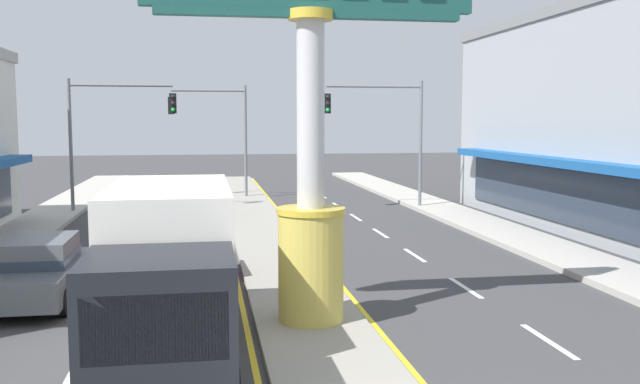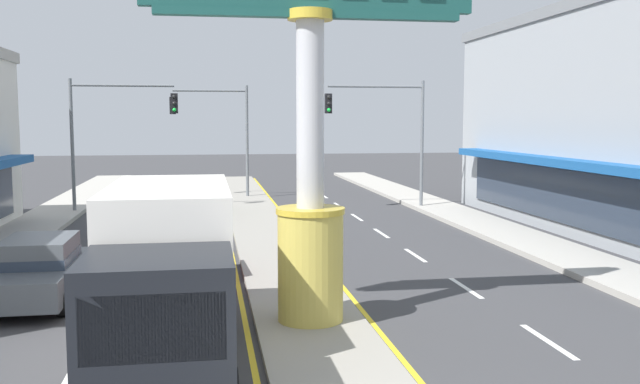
{
  "view_description": "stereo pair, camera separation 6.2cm",
  "coord_description": "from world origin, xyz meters",
  "px_view_note": "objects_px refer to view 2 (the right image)",
  "views": [
    {
      "loc": [
        -2.16,
        -7.54,
        4.34
      ],
      "look_at": [
        0.59,
        8.88,
        2.6
      ],
      "focal_mm": 38.92,
      "sensor_mm": 36.0,
      "label": 1
    },
    {
      "loc": [
        -2.1,
        -7.55,
        4.34
      ],
      "look_at": [
        0.59,
        8.88,
        2.6
      ],
      "focal_mm": 38.92,
      "sensor_mm": 36.0,
      "label": 2
    }
  ],
  "objects_px": {
    "box_truck_near_left_lane": "(168,269)",
    "traffic_light_median_far": "(219,122)",
    "traffic_light_right_side": "(387,122)",
    "traffic_light_left_side": "(111,122)",
    "sedan_far_right_lane": "(182,252)",
    "district_sign": "(310,144)",
    "sedan_mid_left_lane": "(38,269)",
    "sedan_near_right_lane": "(192,198)"
  },
  "relations": [
    {
      "from": "sedan_far_right_lane",
      "to": "sedan_mid_left_lane",
      "type": "relative_size",
      "value": 1.02
    },
    {
      "from": "traffic_light_median_far",
      "to": "sedan_far_right_lane",
      "type": "height_order",
      "value": "traffic_light_median_far"
    },
    {
      "from": "traffic_light_right_side",
      "to": "box_truck_near_left_lane",
      "type": "relative_size",
      "value": 0.9
    },
    {
      "from": "district_sign",
      "to": "traffic_light_right_side",
      "type": "height_order",
      "value": "district_sign"
    },
    {
      "from": "sedan_near_right_lane",
      "to": "sedan_far_right_lane",
      "type": "height_order",
      "value": "same"
    },
    {
      "from": "district_sign",
      "to": "box_truck_near_left_lane",
      "type": "bearing_deg",
      "value": -148.47
    },
    {
      "from": "traffic_light_right_side",
      "to": "sedan_mid_left_lane",
      "type": "bearing_deg",
      "value": -129.65
    },
    {
      "from": "sedan_near_right_lane",
      "to": "box_truck_near_left_lane",
      "type": "bearing_deg",
      "value": -90.02
    },
    {
      "from": "traffic_light_right_side",
      "to": "sedan_near_right_lane",
      "type": "bearing_deg",
      "value": -176.99
    },
    {
      "from": "traffic_light_median_far",
      "to": "sedan_far_right_lane",
      "type": "bearing_deg",
      "value": -94.17
    },
    {
      "from": "sedan_far_right_lane",
      "to": "box_truck_near_left_lane",
      "type": "distance_m",
      "value": 6.47
    },
    {
      "from": "traffic_light_right_side",
      "to": "box_truck_near_left_lane",
      "type": "xyz_separation_m",
      "value": [
        -9.22,
        -19.85,
        -2.55
      ]
    },
    {
      "from": "traffic_light_right_side",
      "to": "sedan_far_right_lane",
      "type": "xyz_separation_m",
      "value": [
        -9.22,
        -13.44,
        -3.46
      ]
    },
    {
      "from": "box_truck_near_left_lane",
      "to": "traffic_light_left_side",
      "type": "bearing_deg",
      "value": 99.82
    },
    {
      "from": "sedan_far_right_lane",
      "to": "traffic_light_left_side",
      "type": "bearing_deg",
      "value": 104.07
    },
    {
      "from": "district_sign",
      "to": "sedan_far_right_lane",
      "type": "height_order",
      "value": "district_sign"
    },
    {
      "from": "sedan_mid_left_lane",
      "to": "sedan_far_right_lane",
      "type": "bearing_deg",
      "value": 26.75
    },
    {
      "from": "sedan_near_right_lane",
      "to": "sedan_mid_left_lane",
      "type": "height_order",
      "value": "same"
    },
    {
      "from": "traffic_light_right_side",
      "to": "sedan_far_right_lane",
      "type": "height_order",
      "value": "traffic_light_right_side"
    },
    {
      "from": "district_sign",
      "to": "sedan_near_right_lane",
      "type": "bearing_deg",
      "value": 99.06
    },
    {
      "from": "sedan_mid_left_lane",
      "to": "box_truck_near_left_lane",
      "type": "bearing_deg",
      "value": -55.2
    },
    {
      "from": "traffic_light_left_side",
      "to": "sedan_far_right_lane",
      "type": "bearing_deg",
      "value": -75.93
    },
    {
      "from": "sedan_mid_left_lane",
      "to": "traffic_light_left_side",
      "type": "bearing_deg",
      "value": 91.02
    },
    {
      "from": "box_truck_near_left_lane",
      "to": "sedan_mid_left_lane",
      "type": "xyz_separation_m",
      "value": [
        -3.3,
        4.74,
        -0.91
      ]
    },
    {
      "from": "traffic_light_left_side",
      "to": "traffic_light_median_far",
      "type": "distance_m",
      "value": 7.2
    },
    {
      "from": "district_sign",
      "to": "sedan_mid_left_lane",
      "type": "relative_size",
      "value": 1.84
    },
    {
      "from": "district_sign",
      "to": "traffic_light_right_side",
      "type": "xyz_separation_m",
      "value": [
        6.4,
        18.12,
        0.41
      ]
    },
    {
      "from": "district_sign",
      "to": "traffic_light_left_side",
      "type": "height_order",
      "value": "district_sign"
    },
    {
      "from": "traffic_light_right_side",
      "to": "sedan_mid_left_lane",
      "type": "height_order",
      "value": "traffic_light_right_side"
    },
    {
      "from": "traffic_light_median_far",
      "to": "box_truck_near_left_lane",
      "type": "relative_size",
      "value": 0.9
    },
    {
      "from": "traffic_light_right_side",
      "to": "box_truck_near_left_lane",
      "type": "distance_m",
      "value": 22.03
    },
    {
      "from": "district_sign",
      "to": "traffic_light_median_far",
      "type": "distance_m",
      "value": 24.2
    },
    {
      "from": "sedan_far_right_lane",
      "to": "sedan_near_right_lane",
      "type": "bearing_deg",
      "value": 89.97
    },
    {
      "from": "traffic_light_right_side",
      "to": "sedan_far_right_lane",
      "type": "distance_m",
      "value": 16.66
    },
    {
      "from": "traffic_light_right_side",
      "to": "traffic_light_median_far",
      "type": "relative_size",
      "value": 1.0
    },
    {
      "from": "traffic_light_median_far",
      "to": "sedan_near_right_lane",
      "type": "xyz_separation_m",
      "value": [
        -1.41,
        -6.52,
        -3.41
      ]
    },
    {
      "from": "district_sign",
      "to": "sedan_far_right_lane",
      "type": "relative_size",
      "value": 1.8
    },
    {
      "from": "box_truck_near_left_lane",
      "to": "sedan_mid_left_lane",
      "type": "relative_size",
      "value": 1.6
    },
    {
      "from": "traffic_light_median_far",
      "to": "box_truck_near_left_lane",
      "type": "height_order",
      "value": "traffic_light_median_far"
    },
    {
      "from": "traffic_light_left_side",
      "to": "traffic_light_median_far",
      "type": "relative_size",
      "value": 1.0
    },
    {
      "from": "box_truck_near_left_lane",
      "to": "traffic_light_median_far",
      "type": "bearing_deg",
      "value": 86.86
    },
    {
      "from": "traffic_light_right_side",
      "to": "sedan_mid_left_lane",
      "type": "relative_size",
      "value": 1.44
    }
  ]
}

